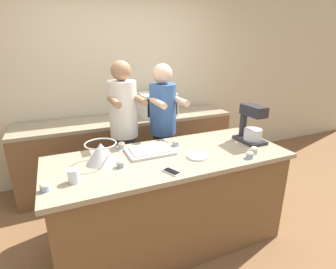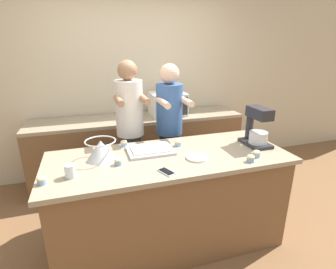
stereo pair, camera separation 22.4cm
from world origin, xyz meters
name	(u,v)px [view 1 (the left image)]	position (x,y,z in m)	size (l,w,h in m)	color
ground_plane	(170,239)	(0.00, 0.00, 0.00)	(16.00, 16.00, 0.00)	brown
back_wall	(120,79)	(0.00, 1.70, 1.35)	(10.00, 0.06, 2.70)	beige
island_counter	(170,200)	(0.00, 0.00, 0.45)	(2.09, 0.83, 0.90)	brown
back_counter	(130,149)	(0.00, 1.35, 0.45)	(2.80, 0.60, 0.89)	brown
person_left	(125,135)	(-0.22, 0.69, 0.89)	(0.31, 0.48, 1.67)	#33384C
person_right	(163,132)	(0.22, 0.69, 0.87)	(0.31, 0.48, 1.62)	#232328
stand_mixer	(251,126)	(0.87, 0.00, 1.06)	(0.20, 0.30, 0.37)	#232328
mixing_bowl	(101,152)	(-0.56, 0.10, 0.99)	(0.26, 0.26, 0.17)	#BCBCC1
baking_tray	(150,151)	(-0.14, 0.13, 0.92)	(0.40, 0.29, 0.04)	#BCBCC1
microwave_oven	(157,104)	(0.41, 1.35, 1.04)	(0.47, 0.37, 0.30)	silver
cell_phone	(171,172)	(-0.12, -0.29, 0.90)	(0.12, 0.16, 0.01)	silver
drinking_glass	(74,176)	(-0.80, -0.15, 0.95)	(0.08, 0.08, 0.10)	silver
small_plate	(198,156)	(0.20, -0.13, 0.91)	(0.18, 0.18, 0.02)	white
cupcake_0	(250,155)	(0.60, -0.32, 0.93)	(0.06, 0.06, 0.06)	#759EC6
cupcake_1	(120,163)	(-0.45, -0.05, 0.93)	(0.06, 0.06, 0.06)	#759EC6
cupcake_2	(176,142)	(0.15, 0.19, 0.93)	(0.06, 0.06, 0.06)	#759EC6
cupcake_3	(254,150)	(0.70, -0.25, 0.93)	(0.06, 0.06, 0.06)	#759EC6
cupcake_4	(121,145)	(-0.34, 0.34, 0.93)	(0.06, 0.06, 0.06)	#759EC6
cupcake_5	(45,187)	(-0.99, -0.20, 0.93)	(0.06, 0.06, 0.06)	#759EC6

